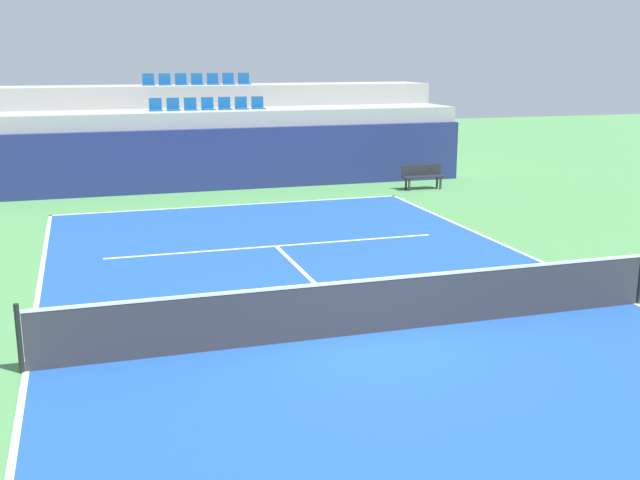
{
  "coord_description": "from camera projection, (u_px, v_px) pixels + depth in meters",
  "views": [
    {
      "loc": [
        -4.41,
        -11.52,
        4.63
      ],
      "look_at": [
        -0.22,
        2.0,
        1.2
      ],
      "focal_mm": 43.14,
      "sensor_mm": 36.0,
      "label": 1
    }
  ],
  "objects": [
    {
      "name": "ground_plane",
      "position": [
        367.0,
        334.0,
        13.05
      ],
      "size": [
        80.0,
        80.0,
        0.0
      ],
      "primitive_type": "plane",
      "color": "#4C8C4C"
    },
    {
      "name": "court_surface",
      "position": [
        367.0,
        334.0,
        13.05
      ],
      "size": [
        11.0,
        24.0,
        0.01
      ],
      "primitive_type": "cube",
      "color": "#1E4C99",
      "rests_on": "ground_plane"
    },
    {
      "name": "baseline_far",
      "position": [
        233.0,
        205.0,
        24.14
      ],
      "size": [
        11.0,
        0.1,
        0.0
      ],
      "primitive_type": "cube",
      "color": "white",
      "rests_on": "court_surface"
    },
    {
      "name": "sideline_left",
      "position": [
        26.0,
        371.0,
        11.48
      ],
      "size": [
        0.1,
        24.0,
        0.0
      ],
      "primitive_type": "cube",
      "color": "white",
      "rests_on": "court_surface"
    },
    {
      "name": "sideline_right",
      "position": [
        635.0,
        303.0,
        14.62
      ],
      "size": [
        0.1,
        24.0,
        0.0
      ],
      "primitive_type": "cube",
      "color": "white",
      "rests_on": "court_surface"
    },
    {
      "name": "service_line_far",
      "position": [
        276.0,
        246.0,
        18.99
      ],
      "size": [
        8.26,
        0.1,
        0.0
      ],
      "primitive_type": "cube",
      "color": "white",
      "rests_on": "court_surface"
    },
    {
      "name": "centre_service_line",
      "position": [
        313.0,
        282.0,
        16.02
      ],
      "size": [
        0.1,
        6.4,
        0.0
      ],
      "primitive_type": "cube",
      "color": "white",
      "rests_on": "court_surface"
    },
    {
      "name": "back_wall",
      "position": [
        216.0,
        160.0,
        26.62
      ],
      "size": [
        18.36,
        0.3,
        2.14
      ],
      "primitive_type": "cube",
      "color": "navy",
      "rests_on": "ground_plane"
    },
    {
      "name": "stands_tier_lower",
      "position": [
        210.0,
        147.0,
        27.81
      ],
      "size": [
        18.36,
        2.4,
        2.69
      ],
      "primitive_type": "cube",
      "color": "#9E9E99",
      "rests_on": "ground_plane"
    },
    {
      "name": "stands_tier_upper",
      "position": [
        199.0,
        130.0,
        29.94
      ],
      "size": [
        18.36,
        2.4,
        3.48
      ],
      "primitive_type": "cube",
      "color": "#9E9E99",
      "rests_on": "ground_plane"
    },
    {
      "name": "seating_row_lower",
      "position": [
        208.0,
        106.0,
        27.55
      ],
      "size": [
        4.12,
        0.44,
        0.44
      ],
      "color": "#145193",
      "rests_on": "stands_tier_lower"
    },
    {
      "name": "seating_row_upper",
      "position": [
        197.0,
        82.0,
        29.59
      ],
      "size": [
        4.12,
        0.44,
        0.44
      ],
      "color": "#145193",
      "rests_on": "stands_tier_upper"
    },
    {
      "name": "tennis_net",
      "position": [
        368.0,
        306.0,
        12.93
      ],
      "size": [
        11.08,
        0.08,
        1.07
      ],
      "color": "black",
      "rests_on": "court_surface"
    },
    {
      "name": "player_bench",
      "position": [
        423.0,
        175.0,
        26.97
      ],
      "size": [
        1.5,
        0.4,
        0.85
      ],
      "color": "#232328",
      "rests_on": "ground_plane"
    }
  ]
}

